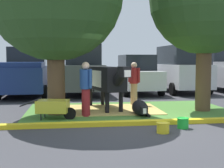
# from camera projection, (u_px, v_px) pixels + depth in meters

# --- Properties ---
(ground_plane) EXTENTS (80.00, 80.00, 0.00)m
(ground_plane) POSITION_uv_depth(u_px,v_px,m) (136.00, 126.00, 8.08)
(ground_plane) COLOR #38383D
(grass_island) EXTENTS (7.02, 4.17, 0.02)m
(grass_island) POSITION_uv_depth(u_px,v_px,m) (130.00, 111.00, 10.46)
(grass_island) COLOR #477A33
(grass_island) RESTS_ON ground
(curb_yellow) EXTENTS (8.22, 0.24, 0.12)m
(curb_yellow) POSITION_uv_depth(u_px,v_px,m) (146.00, 122.00, 8.25)
(curb_yellow) COLOR yellow
(curb_yellow) RESTS_ON ground
(hay_bedding) EXTENTS (3.27, 2.49, 0.04)m
(hay_bedding) POSITION_uv_depth(u_px,v_px,m) (113.00, 110.00, 10.61)
(hay_bedding) COLOR tan
(hay_bedding) RESTS_ON ground
(cow_holstein) EXTENTS (1.25, 3.08, 1.56)m
(cow_holstein) POSITION_uv_depth(u_px,v_px,m) (106.00, 79.00, 10.58)
(cow_holstein) COLOR black
(cow_holstein) RESTS_ON ground
(calf_lying) EXTENTS (0.53, 1.31, 0.48)m
(calf_lying) POSITION_uv_depth(u_px,v_px,m) (140.00, 108.00, 9.61)
(calf_lying) COLOR black
(calf_lying) RESTS_ON ground
(person_handler) EXTENTS (0.39, 0.41, 1.68)m
(person_handler) POSITION_uv_depth(u_px,v_px,m) (134.00, 82.00, 11.66)
(person_handler) COLOR #9E7F5B
(person_handler) RESTS_ON ground
(person_visitor_near) EXTENTS (0.36, 0.44, 1.70)m
(person_visitor_near) POSITION_uv_depth(u_px,v_px,m) (86.00, 87.00, 9.33)
(person_visitor_near) COLOR maroon
(person_visitor_near) RESTS_ON ground
(wheelbarrow) EXTENTS (1.62, 0.78, 0.63)m
(wheelbarrow) POSITION_uv_depth(u_px,v_px,m) (54.00, 107.00, 8.91)
(wheelbarrow) COLOR gold
(wheelbarrow) RESTS_ON ground
(bucket_yellow) EXTENTS (0.33, 0.33, 0.26)m
(bucket_yellow) POSITION_uv_depth(u_px,v_px,m) (163.00, 127.00, 7.30)
(bucket_yellow) COLOR yellow
(bucket_yellow) RESTS_ON ground
(bucket_green) EXTENTS (0.31, 0.31, 0.27)m
(bucket_green) POSITION_uv_depth(u_px,v_px,m) (183.00, 123.00, 7.79)
(bucket_green) COLOR green
(bucket_green) RESTS_ON ground
(pickup_truck_black) EXTENTS (2.30, 5.44, 2.42)m
(pickup_truck_black) POSITION_uv_depth(u_px,v_px,m) (26.00, 73.00, 15.22)
(pickup_truck_black) COLOR navy
(pickup_truck_black) RESTS_ON ground
(suv_black) EXTENTS (2.19, 4.63, 2.52)m
(suv_black) POSITION_uv_depth(u_px,v_px,m) (82.00, 69.00, 15.61)
(suv_black) COLOR #4C5156
(suv_black) RESTS_ON ground
(hatchback_white) EXTENTS (2.08, 4.43, 2.02)m
(hatchback_white) POSITION_uv_depth(u_px,v_px,m) (136.00, 75.00, 16.02)
(hatchback_white) COLOR silver
(hatchback_white) RESTS_ON ground
(suv_dark_grey) EXTENTS (2.19, 4.63, 2.52)m
(suv_dark_grey) POSITION_uv_depth(u_px,v_px,m) (180.00, 69.00, 16.53)
(suv_dark_grey) COLOR silver
(suv_dark_grey) RESTS_ON ground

